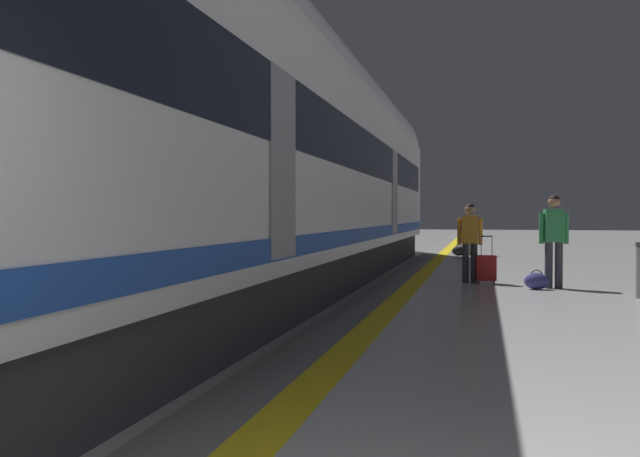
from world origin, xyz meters
The scene contains 9 objects.
safety_line_strip centered at (-0.98, 10.00, 0.00)m, with size 0.36×80.00×0.01m, color yellow.
tactile_edge_band centered at (-1.37, 10.00, 0.00)m, with size 0.73×80.00×0.01m, color slate.
high_speed_train centered at (-3.20, 9.66, 2.50)m, with size 2.94×27.52×4.97m.
passenger_near centered at (1.61, 11.59, 1.00)m, with size 0.53×0.26×1.73m.
duffel_bag_near centered at (1.29, 11.32, 0.15)m, with size 0.44×0.26×0.36m.
passenger_mid centered at (0.08, 12.30, 0.92)m, with size 0.50×0.21×1.59m.
suitcase_mid centered at (0.40, 12.18, 0.31)m, with size 0.40×0.26×0.95m.
passenger_far centered at (-0.12, 21.45, 0.94)m, with size 0.49×0.33×1.58m.
duffel_bag_far centered at (-0.44, 21.34, 0.15)m, with size 0.44×0.26×0.36m.
Camera 1 is at (0.34, -1.50, 1.37)m, focal length 37.91 mm.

